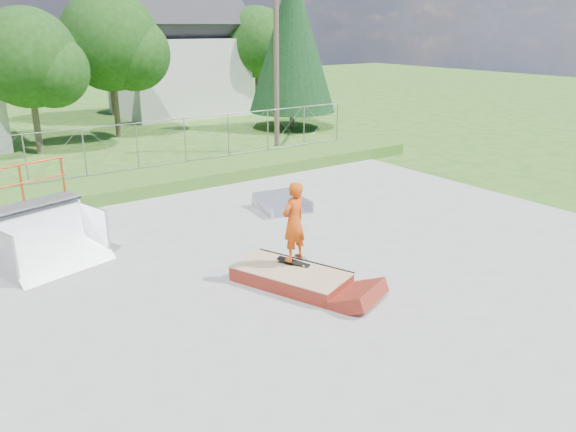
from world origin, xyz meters
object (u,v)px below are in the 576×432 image
quarter_pipe (46,219)px  flat_bank_ramp (283,204)px  skater (294,225)px  grind_box (291,277)px

quarter_pipe → flat_bank_ramp: 7.40m
quarter_pipe → skater: bearing=-59.4°
grind_box → skater: (0.25, 0.23, 1.19)m
grind_box → flat_bank_ramp: bearing=35.4°
grind_box → skater: bearing=21.1°
flat_bank_ramp → skater: size_ratio=0.86×
quarter_pipe → skater: (4.50, -4.27, 0.16)m
grind_box → quarter_pipe: 6.28m
quarter_pipe → skater: 6.21m
skater → grind_box: bearing=28.7°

